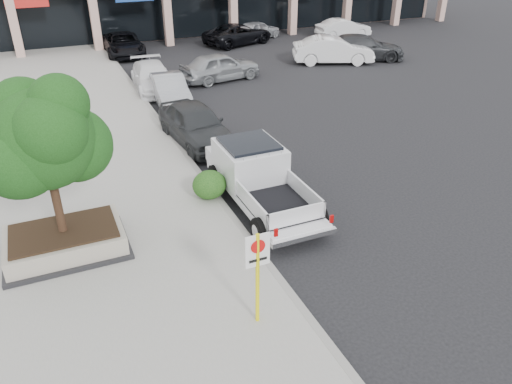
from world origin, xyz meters
TOP-DOWN VIEW (x-y plane):
  - ground at (0.00, 0.00)m, footprint 120.00×120.00m
  - sidewalk at (-5.50, 6.00)m, footprint 8.00×52.00m
  - curb at (-1.55, 6.00)m, footprint 0.20×52.00m
  - planter at (-6.31, 2.81)m, footprint 3.20×2.20m
  - planter_tree at (-6.18, 2.97)m, footprint 2.90×2.55m
  - no_parking_sign at (-2.66, -1.68)m, footprint 0.55×0.09m
  - hedge at (-1.80, 4.08)m, footprint 1.10×0.99m
  - pickup_truck at (-0.35, 3.17)m, footprint 2.13×5.74m
  - curb_car_a at (-0.71, 8.93)m, footprint 2.33×4.89m
  - curb_car_b at (-0.37, 14.26)m, footprint 1.80×4.35m
  - curb_car_c at (-0.62, 16.78)m, footprint 2.29×4.93m
  - curb_car_d at (-0.58, 25.38)m, footprint 2.60×5.27m
  - lot_car_a at (3.29, 17.06)m, footprint 4.88×2.66m
  - lot_car_b at (11.16, 17.85)m, footprint 5.31×3.47m
  - lot_car_c at (13.41, 17.94)m, footprint 5.81×4.17m
  - lot_car_d at (7.71, 25.36)m, footprint 5.81×3.99m
  - lot_car_e at (9.65, 26.38)m, footprint 4.39×3.19m
  - lot_car_f at (16.05, 24.37)m, footprint 4.32×1.72m

SIDE VIEW (x-z plane):
  - ground at x=0.00m, z-range 0.00..0.00m
  - sidewalk at x=-5.50m, z-range 0.00..0.15m
  - curb at x=-1.55m, z-range 0.00..0.15m
  - planter at x=-6.31m, z-range 0.14..0.82m
  - hedge at x=-1.80m, z-range 0.15..1.08m
  - lot_car_e at x=9.65m, z-range 0.00..1.39m
  - curb_car_c at x=-0.62m, z-range 0.00..1.39m
  - lot_car_f at x=16.05m, z-range 0.00..1.40m
  - curb_car_b at x=-0.37m, z-range 0.00..1.40m
  - curb_car_d at x=-0.58m, z-range 0.00..1.44m
  - lot_car_d at x=7.71m, z-range 0.00..1.48m
  - lot_car_c at x=13.41m, z-range 0.00..1.56m
  - lot_car_a at x=3.29m, z-range 0.00..1.57m
  - curb_car_a at x=-0.71m, z-range 0.00..1.61m
  - lot_car_b at x=11.16m, z-range 0.00..1.65m
  - pickup_truck at x=-0.35m, z-range 0.00..1.80m
  - no_parking_sign at x=-2.66m, z-range 0.48..2.78m
  - planter_tree at x=-6.18m, z-range 1.41..5.41m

